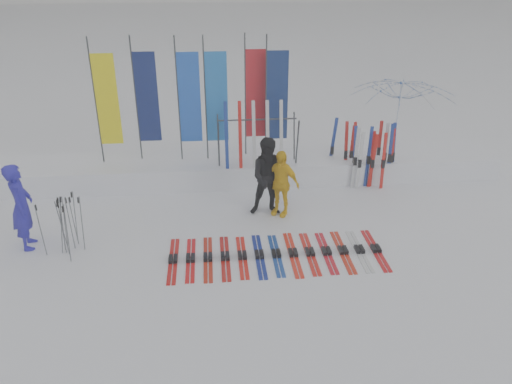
{
  "coord_description": "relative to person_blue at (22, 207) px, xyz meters",
  "views": [
    {
      "loc": [
        -0.7,
        -7.89,
        5.55
      ],
      "look_at": [
        0.2,
        1.6,
        1.0
      ],
      "focal_mm": 35.0,
      "sensor_mm": 36.0,
      "label": 1
    }
  ],
  "objects": [
    {
      "name": "ground",
      "position": [
        4.59,
        -1.52,
        -0.93
      ],
      "size": [
        120.0,
        120.0,
        0.0
      ],
      "primitive_type": "plane",
      "color": "white",
      "rests_on": "ground"
    },
    {
      "name": "snow_bank",
      "position": [
        4.59,
        3.08,
        -0.63
      ],
      "size": [
        14.0,
        1.6,
        0.6
      ],
      "primitive_type": "cube",
      "color": "white",
      "rests_on": "ground"
    },
    {
      "name": "person_blue",
      "position": [
        0.0,
        0.0,
        0.0
      ],
      "size": [
        0.57,
        0.75,
        1.85
      ],
      "primitive_type": "imported",
      "rotation": [
        0.0,
        0.0,
        1.78
      ],
      "color": "#201CA4",
      "rests_on": "ground"
    },
    {
      "name": "person_black",
      "position": [
        5.19,
        1.0,
        0.01
      ],
      "size": [
        0.94,
        0.76,
        1.86
      ],
      "primitive_type": "imported",
      "rotation": [
        0.0,
        0.0,
        -0.06
      ],
      "color": "black",
      "rests_on": "ground"
    },
    {
      "name": "person_yellow",
      "position": [
        5.43,
        0.93,
        -0.13
      ],
      "size": [
        0.99,
        0.84,
        1.59
      ],
      "primitive_type": "imported",
      "rotation": [
        0.0,
        0.0,
        -0.58
      ],
      "color": "yellow",
      "rests_on": "ground"
    },
    {
      "name": "tent_canopy",
      "position": [
        9.1,
        3.5,
        0.36
      ],
      "size": [
        3.56,
        3.6,
        2.58
      ],
      "primitive_type": "imported",
      "rotation": [
        0.0,
        0.0,
        0.32
      ],
      "color": "white",
      "rests_on": "ground"
    },
    {
      "name": "ski_row",
      "position": [
        5.11,
        -0.87,
        -0.89
      ],
      "size": [
        4.33,
        1.7,
        0.07
      ],
      "color": "#B7110E",
      "rests_on": "ground"
    },
    {
      "name": "pole_cluster",
      "position": [
        0.89,
        -0.29,
        -0.32
      ],
      "size": [
        0.81,
        0.83,
        1.26
      ],
      "color": "#595B60",
      "rests_on": "ground"
    },
    {
      "name": "feather_flags",
      "position": [
        3.61,
        3.21,
        1.32
      ],
      "size": [
        4.88,
        0.28,
        3.2
      ],
      "color": "#383A3F",
      "rests_on": "ground"
    },
    {
      "name": "ski_rack",
      "position": [
        5.07,
        2.68,
        0.46
      ],
      "size": [
        2.04,
        0.8,
        1.23
      ],
      "color": "#383A3F",
      "rests_on": "ground"
    },
    {
      "name": "upright_skis",
      "position": [
        7.97,
        2.48,
        -0.13
      ],
      "size": [
        1.57,
        0.92,
        1.68
      ],
      "color": "red",
      "rests_on": "ground"
    }
  ]
}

